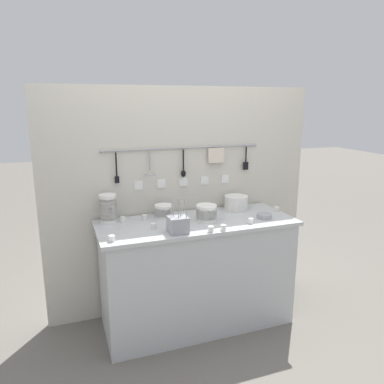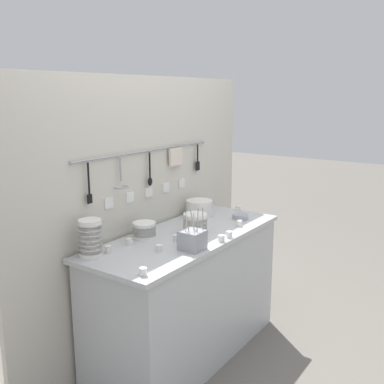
{
  "view_description": "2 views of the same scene",
  "coord_description": "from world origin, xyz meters",
  "px_view_note": "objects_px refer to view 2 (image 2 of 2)",
  "views": [
    {
      "loc": [
        -1.01,
        -2.67,
        1.82
      ],
      "look_at": [
        -0.04,
        -0.0,
        1.14
      ],
      "focal_mm": 35.0,
      "sensor_mm": 36.0,
      "label": 1
    },
    {
      "loc": [
        -2.37,
        -1.7,
        1.84
      ],
      "look_at": [
        0.06,
        -0.01,
        1.18
      ],
      "focal_mm": 42.0,
      "sensor_mm": 36.0,
      "label": 2
    }
  ],
  "objects_px": {
    "cup_centre": "(108,249)",
    "cup_back_left": "(239,223)",
    "bowl_stack_short_front": "(195,223)",
    "plate_stack": "(199,208)",
    "cup_front_left": "(159,248)",
    "cup_front_right": "(238,208)",
    "steel_mixing_bowl": "(240,216)",
    "cup_edge_far": "(176,238)",
    "cup_edge_near": "(143,272)",
    "cup_back_right": "(221,238)",
    "bowl_stack_wide_centre": "(91,238)",
    "cutlery_caddy": "(192,240)",
    "cup_mid_row": "(129,242)",
    "bowl_stack_back_corner": "(144,230)",
    "cup_by_caddy": "(229,234)"
  },
  "relations": [
    {
      "from": "cup_centre",
      "to": "cup_back_left",
      "type": "height_order",
      "value": "same"
    },
    {
      "from": "bowl_stack_short_front",
      "to": "plate_stack",
      "type": "relative_size",
      "value": 0.8
    },
    {
      "from": "cup_front_left",
      "to": "cup_centre",
      "type": "distance_m",
      "value": 0.31
    },
    {
      "from": "plate_stack",
      "to": "cup_front_right",
      "type": "distance_m",
      "value": 0.35
    },
    {
      "from": "cup_centre",
      "to": "steel_mixing_bowl",
      "type": "bearing_deg",
      "value": -14.99
    },
    {
      "from": "plate_stack",
      "to": "cup_edge_far",
      "type": "height_order",
      "value": "plate_stack"
    },
    {
      "from": "cup_edge_near",
      "to": "cup_back_left",
      "type": "relative_size",
      "value": 1.0
    },
    {
      "from": "steel_mixing_bowl",
      "to": "cup_back_right",
      "type": "xyz_separation_m",
      "value": [
        -0.54,
        -0.16,
        0.0
      ]
    },
    {
      "from": "bowl_stack_wide_centre",
      "to": "cup_edge_far",
      "type": "distance_m",
      "value": 0.57
    },
    {
      "from": "cutlery_caddy",
      "to": "cup_mid_row",
      "type": "height_order",
      "value": "cutlery_caddy"
    },
    {
      "from": "bowl_stack_short_front",
      "to": "cup_centre",
      "type": "bearing_deg",
      "value": 162.19
    },
    {
      "from": "steel_mixing_bowl",
      "to": "bowl_stack_back_corner",
      "type": "bearing_deg",
      "value": 158.54
    },
    {
      "from": "plate_stack",
      "to": "cup_mid_row",
      "type": "xyz_separation_m",
      "value": [
        -0.83,
        -0.02,
        -0.04
      ]
    },
    {
      "from": "cup_by_caddy",
      "to": "cup_front_left",
      "type": "bearing_deg",
      "value": 156.27
    },
    {
      "from": "cutlery_caddy",
      "to": "cup_front_left",
      "type": "distance_m",
      "value": 0.21
    },
    {
      "from": "cup_centre",
      "to": "bowl_stack_wide_centre",
      "type": "bearing_deg",
      "value": 162.52
    },
    {
      "from": "cup_front_right",
      "to": "cup_back_left",
      "type": "relative_size",
      "value": 1.0
    },
    {
      "from": "cup_edge_far",
      "to": "cup_centre",
      "type": "xyz_separation_m",
      "value": [
        -0.41,
        0.21,
        0.0
      ]
    },
    {
      "from": "cutlery_caddy",
      "to": "cup_edge_near",
      "type": "xyz_separation_m",
      "value": [
        -0.48,
        -0.02,
        -0.04
      ]
    },
    {
      "from": "cup_front_right",
      "to": "cup_edge_near",
      "type": "xyz_separation_m",
      "value": [
        -1.45,
        -0.24,
        0.0
      ]
    },
    {
      "from": "bowl_stack_short_front",
      "to": "cup_centre",
      "type": "xyz_separation_m",
      "value": [
        -0.63,
        0.2,
        -0.04
      ]
    },
    {
      "from": "bowl_stack_wide_centre",
      "to": "cup_mid_row",
      "type": "xyz_separation_m",
      "value": [
        0.28,
        -0.04,
        -0.09
      ]
    },
    {
      "from": "bowl_stack_wide_centre",
      "to": "bowl_stack_back_corner",
      "type": "xyz_separation_m",
      "value": [
        0.44,
        -0.03,
        -0.06
      ]
    },
    {
      "from": "plate_stack",
      "to": "cup_back_right",
      "type": "height_order",
      "value": "plate_stack"
    },
    {
      "from": "cup_by_caddy",
      "to": "cup_edge_near",
      "type": "xyz_separation_m",
      "value": [
        -0.81,
        0.05,
        0.0
      ]
    },
    {
      "from": "bowl_stack_back_corner",
      "to": "cup_edge_far",
      "type": "xyz_separation_m",
      "value": [
        0.07,
        -0.22,
        -0.03
      ]
    },
    {
      "from": "cup_centre",
      "to": "bowl_stack_back_corner",
      "type": "bearing_deg",
      "value": 0.9
    },
    {
      "from": "cup_centre",
      "to": "cup_front_right",
      "type": "bearing_deg",
      "value": -7.3
    },
    {
      "from": "cup_by_caddy",
      "to": "plate_stack",
      "type": "bearing_deg",
      "value": 54.25
    },
    {
      "from": "cutlery_caddy",
      "to": "cup_by_caddy",
      "type": "xyz_separation_m",
      "value": [
        0.33,
        -0.07,
        -0.04
      ]
    },
    {
      "from": "bowl_stack_wide_centre",
      "to": "cup_back_right",
      "type": "distance_m",
      "value": 0.83
    },
    {
      "from": "plate_stack",
      "to": "cup_front_right",
      "type": "bearing_deg",
      "value": -31.05
    },
    {
      "from": "plate_stack",
      "to": "cup_by_caddy",
      "type": "bearing_deg",
      "value": -125.75
    },
    {
      "from": "bowl_stack_short_front",
      "to": "bowl_stack_wide_centre",
      "type": "xyz_separation_m",
      "value": [
        -0.74,
        0.24,
        0.05
      ]
    },
    {
      "from": "cup_front_right",
      "to": "cup_by_caddy",
      "type": "xyz_separation_m",
      "value": [
        -0.64,
        -0.29,
        0.0
      ]
    },
    {
      "from": "steel_mixing_bowl",
      "to": "cup_mid_row",
      "type": "xyz_separation_m",
      "value": [
        -0.93,
        0.29,
        0.0
      ]
    },
    {
      "from": "cup_mid_row",
      "to": "cup_edge_near",
      "type": "bearing_deg",
      "value": -129.11
    },
    {
      "from": "steel_mixing_bowl",
      "to": "bowl_stack_wide_centre",
      "type": "bearing_deg",
      "value": 164.8
    },
    {
      "from": "bowl_stack_short_front",
      "to": "cup_centre",
      "type": "relative_size",
      "value": 3.85
    },
    {
      "from": "bowl_stack_back_corner",
      "to": "cup_front_left",
      "type": "xyz_separation_m",
      "value": [
        -0.15,
        -0.25,
        -0.03
      ]
    },
    {
      "from": "bowl_stack_back_corner",
      "to": "bowl_stack_short_front",
      "type": "bearing_deg",
      "value": -35.4
    },
    {
      "from": "bowl_stack_short_front",
      "to": "cup_edge_far",
      "type": "height_order",
      "value": "bowl_stack_short_front"
    },
    {
      "from": "bowl_stack_back_corner",
      "to": "cup_mid_row",
      "type": "height_order",
      "value": "bowl_stack_back_corner"
    },
    {
      "from": "cup_front_left",
      "to": "steel_mixing_bowl",
      "type": "bearing_deg",
      "value": -3.26
    },
    {
      "from": "bowl_stack_back_corner",
      "to": "bowl_stack_wide_centre",
      "type": "bearing_deg",
      "value": 176.46
    },
    {
      "from": "steel_mixing_bowl",
      "to": "cup_edge_near",
      "type": "xyz_separation_m",
      "value": [
        -1.25,
        -0.11,
        0.0
      ]
    },
    {
      "from": "cup_back_right",
      "to": "cup_edge_near",
      "type": "relative_size",
      "value": 1.0
    },
    {
      "from": "cup_by_caddy",
      "to": "cup_centre",
      "type": "relative_size",
      "value": 1.0
    },
    {
      "from": "cup_front_left",
      "to": "cup_edge_near",
      "type": "bearing_deg",
      "value": -154.42
    },
    {
      "from": "plate_stack",
      "to": "cup_centre",
      "type": "height_order",
      "value": "plate_stack"
    }
  ]
}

